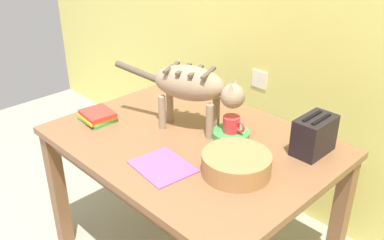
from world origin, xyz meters
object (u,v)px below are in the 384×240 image
dining_table (192,154)px  book_stack (97,116)px  toaster (314,135)px  coffee_mug (232,124)px  wicker_basket (236,164)px  magazine (163,167)px  saucer_bowl (231,134)px  cat (194,86)px

dining_table → book_stack: bearing=-155.8°
toaster → coffee_mug: bearing=-155.6°
coffee_mug → wicker_basket: size_ratio=0.42×
wicker_basket → magazine: bearing=-142.7°
dining_table → saucer_bowl: bearing=50.9°
saucer_bowl → wicker_basket: (0.22, -0.22, 0.03)m
toaster → dining_table: bearing=-147.1°
wicker_basket → toaster: size_ratio=1.43×
saucer_bowl → dining_table: bearing=-129.1°
magazine → dining_table: bearing=115.3°
cat → coffee_mug: bearing=89.6°
dining_table → saucer_bowl: (0.12, 0.15, 0.10)m
coffee_mug → book_stack: size_ratio=0.66×
dining_table → cat: (-0.06, 0.07, 0.32)m
dining_table → toaster: bearing=32.9°
dining_table → toaster: toaster is taller
cat → toaster: (0.53, 0.23, -0.14)m
wicker_basket → dining_table: bearing=167.6°
book_stack → toaster: toaster is taller
saucer_bowl → book_stack: book_stack is taller
coffee_mug → dining_table: bearing=-129.9°
saucer_bowl → book_stack: size_ratio=0.98×
saucer_bowl → book_stack: (-0.59, -0.36, 0.01)m
magazine → wicker_basket: 0.31m
coffee_mug → toaster: toaster is taller
dining_table → toaster: size_ratio=6.44×
dining_table → magazine: 0.29m
wicker_basket → cat: bearing=159.9°
saucer_bowl → coffee_mug: (0.00, 0.00, 0.05)m
dining_table → toaster: (0.46, 0.30, 0.17)m
coffee_mug → toaster: 0.38m
book_stack → magazine: bearing=-4.8°
saucer_bowl → toaster: (0.35, 0.16, 0.07)m
dining_table → toaster: 0.58m
cat → magazine: 0.43m
saucer_bowl → wicker_basket: size_ratio=0.63×
dining_table → coffee_mug: size_ratio=10.69×
wicker_basket → saucer_bowl: bearing=134.7°
saucer_bowl → coffee_mug: 0.05m
wicker_basket → toaster: bearing=70.8°
magazine → book_stack: book_stack is taller
cat → toaster: 0.59m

